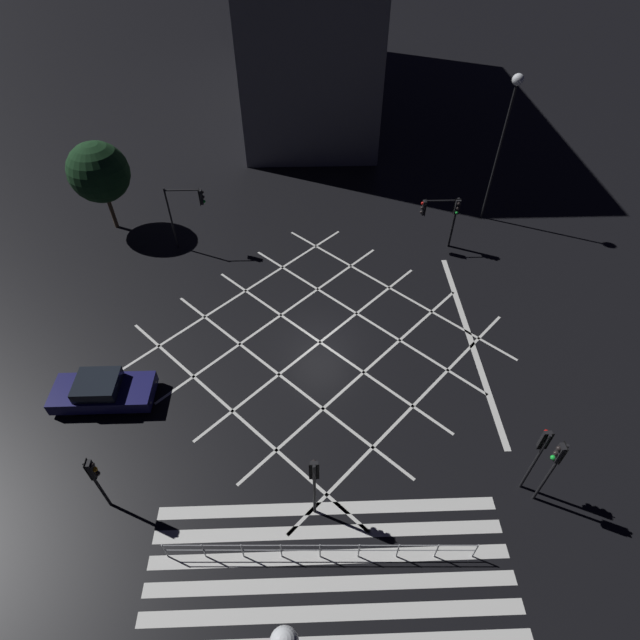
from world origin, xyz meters
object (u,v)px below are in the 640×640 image
object	(u,v)px
traffic_light_sw_main	(94,475)
street_lamp_east	(509,112)
traffic_light_ne_cross	(456,214)
traffic_light_nw_main	(187,205)
traffic_light_median_south	(314,478)
traffic_light_se_cross	(540,449)
waiting_car	(102,391)
traffic_light_se_main	(554,462)
street_tree_near	(99,172)
traffic_light_ne_main	(436,212)

from	to	relation	value
traffic_light_sw_main	street_lamp_east	world-z (taller)	street_lamp_east
traffic_light_sw_main	traffic_light_ne_cross	bearing A→B (deg)	44.15
traffic_light_nw_main	street_lamp_east	bearing A→B (deg)	8.24
traffic_light_nw_main	traffic_light_median_south	distance (m)	18.40
traffic_light_se_cross	traffic_light_sw_main	size ratio (longest dim) A/B	1.15
traffic_light_ne_cross	traffic_light_nw_main	xyz separation A→B (m)	(-15.69, 0.55, 0.57)
traffic_light_nw_main	waiting_car	distance (m)	12.05
waiting_car	traffic_light_sw_main	bearing A→B (deg)	-72.17
traffic_light_se_cross	waiting_car	xyz separation A→B (m)	(-17.61, 4.71, -2.03)
traffic_light_se_cross	traffic_light_median_south	distance (m)	8.23
traffic_light_nw_main	traffic_light_se_main	size ratio (longest dim) A/B	1.06
street_tree_near	waiting_car	distance (m)	14.61
street_lamp_east	traffic_light_ne_cross	bearing A→B (deg)	-132.07
traffic_light_ne_cross	street_tree_near	bearing A→B (deg)	-97.82
traffic_light_ne_cross	traffic_light_median_south	distance (m)	18.64
street_tree_near	waiting_car	xyz separation A→B (m)	(3.04, -13.92, -3.25)
traffic_light_sw_main	waiting_car	distance (m)	5.54
traffic_light_se_cross	traffic_light_sw_main	world-z (taller)	traffic_light_se_cross
traffic_light_se_cross	traffic_light_ne_cross	bearing A→B (deg)	-1.94
traffic_light_ne_main	traffic_light_se_main	distance (m)	16.49
traffic_light_ne_cross	traffic_light_se_cross	world-z (taller)	traffic_light_se_cross
street_lamp_east	waiting_car	distance (m)	26.23
traffic_light_se_cross	traffic_light_nw_main	xyz separation A→B (m)	(-15.16, 16.27, 0.34)
traffic_light_ne_cross	traffic_light_se_cross	xyz separation A→B (m)	(-0.53, -15.72, 0.24)
street_lamp_east	waiting_car	xyz separation A→B (m)	(-21.07, -14.26, -6.39)
traffic_light_ne_cross	street_tree_near	size ratio (longest dim) A/B	0.60
traffic_light_ne_main	street_lamp_east	size ratio (longest dim) A/B	0.37
traffic_light_ne_cross	traffic_light_se_cross	bearing A→B (deg)	-1.94
traffic_light_nw_main	traffic_light_ne_main	bearing A→B (deg)	-1.54
traffic_light_ne_cross	waiting_car	size ratio (longest dim) A/B	0.76
traffic_light_nw_main	traffic_light_se_main	distance (m)	22.85
traffic_light_se_main	street_tree_near	world-z (taller)	street_tree_near
traffic_light_nw_main	street_lamp_east	distance (m)	19.24
traffic_light_se_main	traffic_light_se_cross	bearing A→B (deg)	-65.17
traffic_light_ne_cross	street_lamp_east	distance (m)	6.34
traffic_light_median_south	traffic_light_sw_main	bearing A→B (deg)	86.85
traffic_light_nw_main	traffic_light_se_main	xyz separation A→B (m)	(15.43, -16.86, -0.23)
traffic_light_sw_main	traffic_light_se_main	distance (m)	16.27
traffic_light_sw_main	street_tree_near	xyz separation A→B (m)	(-4.66, 18.95, 1.58)
traffic_light_ne_cross	waiting_car	bearing A→B (deg)	-58.75
traffic_light_ne_main	waiting_car	xyz separation A→B (m)	(-17.01, -11.17, -1.82)
street_tree_near	street_lamp_east	bearing A→B (deg)	0.80
traffic_light_ne_cross	traffic_light_median_south	xyz separation A→B (m)	(-8.73, -16.47, 0.05)
traffic_light_se_main	street_lamp_east	world-z (taller)	street_lamp_east
traffic_light_se_cross	traffic_light_nw_main	bearing A→B (deg)	42.98
waiting_car	traffic_light_se_main	bearing A→B (deg)	-16.50
traffic_light_sw_main	traffic_light_se_main	bearing A→B (deg)	-0.93
traffic_light_se_main	traffic_light_sw_main	bearing A→B (deg)	-0.93
traffic_light_ne_main	traffic_light_se_cross	xyz separation A→B (m)	(0.60, -15.87, 0.21)
traffic_light_median_south	waiting_car	bearing A→B (deg)	59.88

